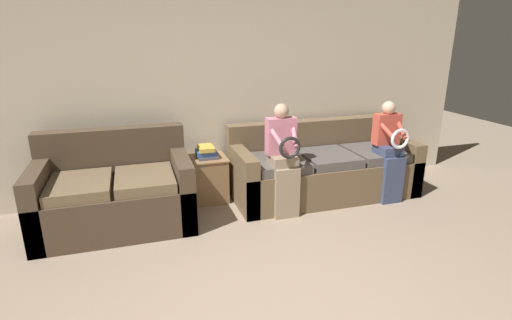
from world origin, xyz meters
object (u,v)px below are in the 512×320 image
(child_right_seated, at_px, (390,148))
(side_shelf, at_px, (208,178))
(couch_main, at_px, (322,169))
(child_left_seated, at_px, (283,156))
(couch_side, at_px, (115,194))
(book_stack, at_px, (206,152))

(child_right_seated, relative_size, side_shelf, 2.21)
(couch_main, height_order, child_left_seated, child_left_seated)
(couch_side, height_order, child_left_seated, child_left_seated)
(child_left_seated, distance_m, book_stack, 0.98)
(child_right_seated, bearing_deg, book_stack, 162.93)
(child_left_seated, bearing_deg, couch_main, 29.95)
(side_shelf, relative_size, book_stack, 1.76)
(child_left_seated, relative_size, side_shelf, 2.28)
(book_stack, bearing_deg, child_left_seated, -40.87)
(side_shelf, bearing_deg, child_left_seated, -41.28)
(side_shelf, bearing_deg, book_stack, -172.21)
(side_shelf, height_order, book_stack, book_stack)
(couch_side, height_order, child_right_seated, child_right_seated)
(couch_side, relative_size, book_stack, 5.05)
(couch_side, relative_size, side_shelf, 2.87)
(couch_main, height_order, book_stack, couch_main)
(couch_side, relative_size, child_right_seated, 1.30)
(child_left_seated, bearing_deg, child_right_seated, -0.15)
(couch_side, bearing_deg, side_shelf, 19.35)
(child_left_seated, xyz_separation_m, book_stack, (-0.74, 0.64, -0.07))
(couch_side, xyz_separation_m, book_stack, (1.05, 0.37, 0.26))
(couch_main, distance_m, book_stack, 1.47)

